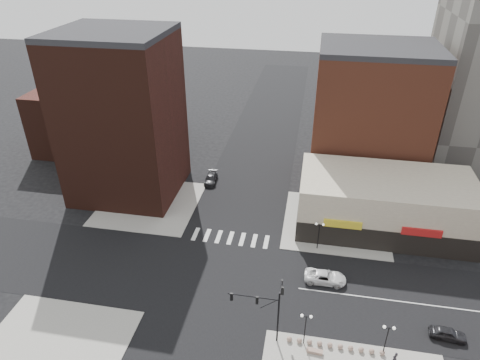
# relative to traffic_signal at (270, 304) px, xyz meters

# --- Properties ---
(ground) EXTENTS (240.00, 240.00, 0.00)m
(ground) POSITION_rel_traffic_signal_xyz_m (-7.24, 7.83, -4.96)
(ground) COLOR black
(ground) RESTS_ON ground
(road_ew) EXTENTS (200.00, 14.00, 0.02)m
(road_ew) POSITION_rel_traffic_signal_xyz_m (-7.24, 7.83, -4.95)
(road_ew) COLOR black
(road_ew) RESTS_ON ground
(road_ns) EXTENTS (14.00, 200.00, 0.02)m
(road_ns) POSITION_rel_traffic_signal_xyz_m (-7.24, 7.83, -4.95)
(road_ns) COLOR black
(road_ns) RESTS_ON ground
(sidewalk_nw) EXTENTS (15.00, 15.00, 0.12)m
(sidewalk_nw) POSITION_rel_traffic_signal_xyz_m (-21.74, 22.33, -4.90)
(sidewalk_nw) COLOR gray
(sidewalk_nw) RESTS_ON ground
(sidewalk_ne) EXTENTS (15.00, 15.00, 0.12)m
(sidewalk_ne) POSITION_rel_traffic_signal_xyz_m (7.26, 22.33, -4.90)
(sidewalk_ne) COLOR gray
(sidewalk_ne) RESTS_ON ground
(sidewalk_sw) EXTENTS (15.00, 15.00, 0.12)m
(sidewalk_sw) POSITION_rel_traffic_signal_xyz_m (-21.74, -6.67, -4.90)
(sidewalk_sw) COLOR gray
(sidewalk_sw) RESTS_ON ground
(building_nw) EXTENTS (16.00, 15.00, 25.00)m
(building_nw) POSITION_rel_traffic_signal_xyz_m (-26.24, 26.33, 7.54)
(building_nw) COLOR #331710
(building_nw) RESTS_ON ground
(building_nw_low) EXTENTS (20.00, 18.00, 12.00)m
(building_nw_low) POSITION_rel_traffic_signal_xyz_m (-39.24, 41.83, 1.04)
(building_nw_low) COLOR #331710
(building_nw_low) RESTS_ON ground
(building_ne_midrise) EXTENTS (18.00, 15.00, 22.00)m
(building_ne_midrise) POSITION_rel_traffic_signal_xyz_m (11.76, 37.33, 6.04)
(building_ne_midrise) COLOR brown
(building_ne_midrise) RESTS_ON ground
(building_ne_row) EXTENTS (24.20, 12.20, 8.00)m
(building_ne_row) POSITION_rel_traffic_signal_xyz_m (13.76, 22.83, -1.66)
(building_ne_row) COLOR beige
(building_ne_row) RESTS_ON ground
(traffic_signal) EXTENTS (5.59, 3.09, 7.77)m
(traffic_signal) POSITION_rel_traffic_signal_xyz_m (0.00, 0.00, 0.00)
(traffic_signal) COLOR black
(traffic_signal) RESTS_ON ground
(street_lamp_se_a) EXTENTS (1.22, 0.32, 4.16)m
(street_lamp_se_a) POSITION_rel_traffic_signal_xyz_m (3.76, -0.17, -1.67)
(street_lamp_se_a) COLOR black
(street_lamp_se_a) RESTS_ON sidewalk_se
(street_lamp_se_b) EXTENTS (1.22, 0.32, 4.16)m
(street_lamp_se_b) POSITION_rel_traffic_signal_xyz_m (11.76, -0.17, -1.67)
(street_lamp_se_b) COLOR black
(street_lamp_se_b) RESTS_ON sidewalk_se
(street_lamp_ne) EXTENTS (1.22, 0.32, 4.16)m
(street_lamp_ne) POSITION_rel_traffic_signal_xyz_m (4.76, 15.83, -1.67)
(street_lamp_ne) COLOR black
(street_lamp_ne) RESTS_ON sidewalk_ne
(bollard_row) EXTENTS (10.01, 0.56, 0.56)m
(bollard_row) POSITION_rel_traffic_signal_xyz_m (6.99, -0.17, -4.56)
(bollard_row) COLOR gray
(bollard_row) RESTS_ON sidewalk_se
(white_suv) EXTENTS (5.10, 2.38, 1.41)m
(white_suv) POSITION_rel_traffic_signal_xyz_m (5.87, 9.64, -4.26)
(white_suv) COLOR silver
(white_suv) RESTS_ON ground
(dark_sedan_east) EXTENTS (3.87, 1.88, 1.27)m
(dark_sedan_east) POSITION_rel_traffic_signal_xyz_m (18.73, 3.36, -4.33)
(dark_sedan_east) COLOR black
(dark_sedan_east) RESTS_ON ground
(dark_sedan_north) EXTENTS (2.20, 4.74, 1.34)m
(dark_sedan_north) POSITION_rel_traffic_signal_xyz_m (-13.74, 30.80, -4.29)
(dark_sedan_north) COLOR black
(dark_sedan_north) RESTS_ON ground
(pedestrian) EXTENTS (0.68, 0.65, 1.57)m
(pedestrian) POSITION_rel_traffic_signal_xyz_m (12.74, -1.02, -4.06)
(pedestrian) COLOR black
(pedestrian) RESTS_ON sidewalk_se
(stone_bench) EXTENTS (1.72, 0.66, 0.39)m
(stone_bench) POSITION_rel_traffic_signal_xyz_m (4.93, -1.17, -4.63)
(stone_bench) COLOR gray
(stone_bench) RESTS_ON sidewalk_se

